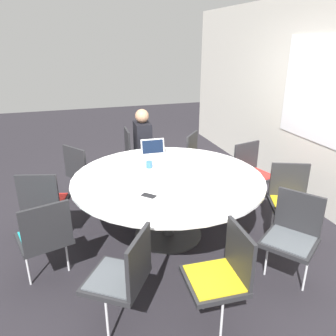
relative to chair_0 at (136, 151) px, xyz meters
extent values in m
plane|color=black|center=(1.66, 0.01, -0.51)|extent=(16.00, 16.00, 0.00)
cube|color=silver|center=(1.66, 2.09, 0.84)|extent=(8.00, 0.06, 2.70)
cube|color=white|center=(1.66, 2.05, 1.04)|extent=(1.80, 0.01, 1.30)
cylinder|color=#333333|center=(1.66, 0.01, -0.50)|extent=(0.78, 0.78, 0.02)
cylinder|color=#333333|center=(1.66, 0.01, -0.15)|extent=(0.14, 0.14, 0.69)
cylinder|color=white|center=(1.66, 0.01, 0.21)|extent=(2.09, 2.09, 0.03)
cube|color=#262628|center=(0.00, 0.07, -0.07)|extent=(0.46, 0.44, 0.04)
cube|color=#4C5156|center=(0.00, 0.07, -0.05)|extent=(0.40, 0.38, 0.01)
cube|color=#262628|center=(0.00, -0.13, 0.15)|extent=(0.42, 0.05, 0.40)
cylinder|color=silver|center=(-0.18, 0.07, -0.30)|extent=(0.02, 0.02, 0.42)
cylinder|color=silver|center=(0.18, 0.06, -0.30)|extent=(0.02, 0.02, 0.42)
cube|color=#262628|center=(0.55, -0.78, -0.07)|extent=(0.60, 0.60, 0.04)
cube|color=red|center=(0.55, -0.78, -0.05)|extent=(0.53, 0.53, 0.01)
cube|color=#262628|center=(0.67, -0.94, 0.15)|extent=(0.36, 0.27, 0.40)
cylinder|color=silver|center=(0.41, -0.89, -0.30)|extent=(0.02, 0.02, 0.42)
cylinder|color=silver|center=(0.70, -0.68, -0.30)|extent=(0.02, 0.02, 0.42)
cube|color=#262628|center=(1.29, -1.30, -0.07)|extent=(0.52, 0.54, 0.04)
cube|color=red|center=(1.29, -1.30, -0.05)|extent=(0.46, 0.47, 0.01)
cube|color=#262628|center=(1.48, -1.35, 0.15)|extent=(0.14, 0.41, 0.40)
cylinder|color=silver|center=(1.24, -1.47, -0.30)|extent=(0.02, 0.02, 0.42)
cylinder|color=silver|center=(1.34, -1.13, -0.30)|extent=(0.02, 0.02, 0.42)
cube|color=#262628|center=(2.02, -1.30, -0.07)|extent=(0.52, 0.54, 0.04)
cube|color=teal|center=(2.02, -1.30, -0.05)|extent=(0.46, 0.47, 0.01)
cube|color=#262628|center=(2.21, -1.25, 0.15)|extent=(0.14, 0.41, 0.40)
cylinder|color=silver|center=(2.07, -1.47, -0.30)|extent=(0.02, 0.02, 0.42)
cylinder|color=silver|center=(1.97, -1.13, -0.30)|extent=(0.02, 0.02, 0.42)
cube|color=#262628|center=(2.77, -0.76, -0.07)|extent=(0.60, 0.60, 0.04)
cube|color=#4C5156|center=(2.77, -0.76, -0.05)|extent=(0.53, 0.52, 0.01)
cube|color=#262628|center=(2.88, -0.60, 0.15)|extent=(0.36, 0.26, 0.40)
cylinder|color=silver|center=(2.92, -0.86, -0.30)|extent=(0.02, 0.02, 0.42)
cylinder|color=silver|center=(2.62, -0.66, -0.30)|extent=(0.02, 0.02, 0.42)
cube|color=#262628|center=(3.01, -0.06, -0.07)|extent=(0.46, 0.44, 0.04)
cube|color=gold|center=(3.01, -0.06, -0.05)|extent=(0.40, 0.39, 0.01)
cube|color=#262628|center=(3.02, 0.13, 0.15)|extent=(0.42, 0.05, 0.40)
cylinder|color=silver|center=(3.19, -0.07, -0.30)|extent=(0.02, 0.02, 0.42)
cylinder|color=silver|center=(2.83, -0.05, -0.30)|extent=(0.02, 0.02, 0.42)
cube|color=#262628|center=(2.76, 0.80, -0.07)|extent=(0.60, 0.60, 0.04)
cube|color=#4C5156|center=(2.76, 0.80, -0.05)|extent=(0.53, 0.53, 0.01)
cube|color=#262628|center=(2.64, 0.95, 0.15)|extent=(0.36, 0.27, 0.40)
cylinder|color=silver|center=(2.90, 0.90, -0.30)|extent=(0.02, 0.02, 0.42)
cylinder|color=silver|center=(2.61, 0.69, -0.30)|extent=(0.02, 0.02, 0.42)
cube|color=#262628|center=(2.16, 1.26, -0.07)|extent=(0.55, 0.57, 0.04)
cube|color=gold|center=(2.16, 1.26, -0.05)|extent=(0.49, 0.50, 0.01)
cube|color=#262628|center=(1.98, 1.33, 0.15)|extent=(0.18, 0.40, 0.40)
cylinder|color=silver|center=(2.23, 1.43, -0.30)|extent=(0.02, 0.02, 0.42)
cylinder|color=silver|center=(2.10, 1.09, -0.30)|extent=(0.02, 0.02, 0.42)
cube|color=#262628|center=(1.33, 1.32, -0.07)|extent=(0.51, 0.53, 0.04)
cube|color=red|center=(1.33, 1.32, -0.05)|extent=(0.45, 0.46, 0.01)
cube|color=#262628|center=(1.14, 1.27, 0.15)|extent=(0.13, 0.41, 0.40)
cylinder|color=silver|center=(1.29, 1.50, -0.30)|extent=(0.02, 0.02, 0.42)
cylinder|color=silver|center=(1.38, 1.15, -0.30)|extent=(0.02, 0.02, 0.42)
cube|color=#262628|center=(0.63, 0.89, -0.07)|extent=(0.61, 0.61, 0.04)
cube|color=gold|center=(0.63, 0.89, -0.05)|extent=(0.53, 0.53, 0.01)
cube|color=#262628|center=(0.50, 0.74, 0.15)|extent=(0.34, 0.30, 0.40)
cylinder|color=silver|center=(0.49, 1.01, -0.30)|extent=(0.02, 0.02, 0.42)
cylinder|color=silver|center=(0.77, 0.77, -0.30)|extent=(0.02, 0.02, 0.42)
cylinder|color=black|center=(0.16, 0.16, -0.28)|extent=(0.10, 0.10, 0.46)
cylinder|color=black|center=(0.34, 0.16, -0.28)|extent=(0.10, 0.10, 0.46)
cube|color=black|center=(0.24, 0.06, 0.22)|extent=(0.37, 0.23, 0.55)
sphere|color=#A87A5B|center=(0.24, 0.06, 0.60)|extent=(0.20, 0.20, 0.20)
cube|color=silver|center=(1.02, 0.03, 0.23)|extent=(0.24, 0.31, 0.02)
cube|color=silver|center=(0.92, 0.03, 0.34)|extent=(0.06, 0.31, 0.20)
cube|color=black|center=(0.92, 0.03, 0.34)|extent=(0.05, 0.27, 0.17)
cylinder|color=#33669E|center=(1.34, -0.12, 0.27)|extent=(0.07, 0.07, 0.08)
cube|color=black|center=(2.06, -0.31, 0.23)|extent=(0.15, 0.15, 0.01)
camera|label=1|loc=(4.80, -0.99, 1.62)|focal=35.00mm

